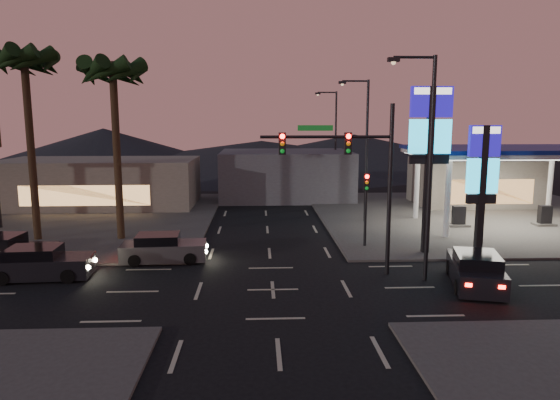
{
  "coord_description": "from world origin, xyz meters",
  "views": [
    {
      "loc": [
        -0.61,
        -20.66,
        7.24
      ],
      "look_at": [
        0.57,
        5.82,
        3.0
      ],
      "focal_mm": 32.0,
      "sensor_mm": 36.0,
      "label": 1
    }
  ],
  "objects_px": {
    "car_lane_a_front": "(40,264)",
    "pylon_sign_short": "(483,171)",
    "traffic_signal_mast": "(353,165)",
    "car_lane_b_mid": "(0,253)",
    "pylon_sign_tall": "(430,137)",
    "gas_station": "(506,153)",
    "car_lane_b_front": "(163,249)",
    "suv_station": "(475,270)"
  },
  "relations": [
    {
      "from": "pylon_sign_tall",
      "to": "pylon_sign_short",
      "type": "distance_m",
      "value": 3.2
    },
    {
      "from": "gas_station",
      "to": "car_lane_b_mid",
      "type": "xyz_separation_m",
      "value": [
        -29.38,
        -8.16,
        -4.31
      ]
    },
    {
      "from": "gas_station",
      "to": "car_lane_b_mid",
      "type": "relative_size",
      "value": 2.36
    },
    {
      "from": "pylon_sign_tall",
      "to": "suv_station",
      "type": "relative_size",
      "value": 1.83
    },
    {
      "from": "traffic_signal_mast",
      "to": "car_lane_a_front",
      "type": "distance_m",
      "value": 15.15
    },
    {
      "from": "pylon_sign_short",
      "to": "suv_station",
      "type": "bearing_deg",
      "value": -115.17
    },
    {
      "from": "gas_station",
      "to": "pylon_sign_short",
      "type": "height_order",
      "value": "pylon_sign_short"
    },
    {
      "from": "pylon_sign_tall",
      "to": "car_lane_a_front",
      "type": "bearing_deg",
      "value": -169.9
    },
    {
      "from": "pylon_sign_short",
      "to": "suv_station",
      "type": "height_order",
      "value": "pylon_sign_short"
    },
    {
      "from": "car_lane_b_mid",
      "to": "suv_station",
      "type": "height_order",
      "value": "car_lane_b_mid"
    },
    {
      "from": "gas_station",
      "to": "suv_station",
      "type": "height_order",
      "value": "gas_station"
    },
    {
      "from": "pylon_sign_tall",
      "to": "car_lane_b_front",
      "type": "relative_size",
      "value": 1.99
    },
    {
      "from": "pylon_sign_short",
      "to": "traffic_signal_mast",
      "type": "relative_size",
      "value": 0.88
    },
    {
      "from": "car_lane_a_front",
      "to": "pylon_sign_short",
      "type": "bearing_deg",
      "value": 6.36
    },
    {
      "from": "pylon_sign_short",
      "to": "car_lane_b_front",
      "type": "height_order",
      "value": "pylon_sign_short"
    },
    {
      "from": "pylon_sign_short",
      "to": "traffic_signal_mast",
      "type": "distance_m",
      "value": 7.69
    },
    {
      "from": "car_lane_a_front",
      "to": "suv_station",
      "type": "distance_m",
      "value": 19.75
    },
    {
      "from": "pylon_sign_tall",
      "to": "pylon_sign_short",
      "type": "relative_size",
      "value": 1.29
    },
    {
      "from": "gas_station",
      "to": "car_lane_a_front",
      "type": "xyz_separation_m",
      "value": [
        -26.7,
        -9.92,
        -4.39
      ]
    },
    {
      "from": "pylon_sign_tall",
      "to": "suv_station",
      "type": "distance_m",
      "value": 7.83
    },
    {
      "from": "pylon_sign_tall",
      "to": "suv_station",
      "type": "height_order",
      "value": "pylon_sign_tall"
    },
    {
      "from": "car_lane_b_front",
      "to": "pylon_sign_short",
      "type": "bearing_deg",
      "value": -0.63
    },
    {
      "from": "pylon_sign_tall",
      "to": "pylon_sign_short",
      "type": "xyz_separation_m",
      "value": [
        2.5,
        -1.0,
        -1.74
      ]
    },
    {
      "from": "gas_station",
      "to": "pylon_sign_tall",
      "type": "bearing_deg",
      "value": -139.09
    },
    {
      "from": "gas_station",
      "to": "pylon_sign_short",
      "type": "relative_size",
      "value": 1.74
    },
    {
      "from": "suv_station",
      "to": "car_lane_a_front",
      "type": "bearing_deg",
      "value": 174.35
    },
    {
      "from": "pylon_sign_short",
      "to": "car_lane_b_mid",
      "type": "distance_m",
      "value": 24.69
    },
    {
      "from": "car_lane_b_mid",
      "to": "car_lane_a_front",
      "type": "bearing_deg",
      "value": -33.36
    },
    {
      "from": "gas_station",
      "to": "car_lane_b_front",
      "type": "relative_size",
      "value": 2.69
    },
    {
      "from": "gas_station",
      "to": "traffic_signal_mast",
      "type": "height_order",
      "value": "traffic_signal_mast"
    },
    {
      "from": "car_lane_b_mid",
      "to": "suv_station",
      "type": "xyz_separation_m",
      "value": [
        22.33,
        -3.7,
        -0.06
      ]
    },
    {
      "from": "traffic_signal_mast",
      "to": "car_lane_b_mid",
      "type": "xyz_separation_m",
      "value": [
        -17.13,
        1.85,
        -4.46
      ]
    },
    {
      "from": "gas_station",
      "to": "pylon_sign_tall",
      "type": "height_order",
      "value": "pylon_sign_tall"
    },
    {
      "from": "pylon_sign_tall",
      "to": "pylon_sign_short",
      "type": "height_order",
      "value": "pylon_sign_tall"
    },
    {
      "from": "pylon_sign_tall",
      "to": "car_lane_b_mid",
      "type": "xyz_separation_m",
      "value": [
        -21.88,
        -1.66,
        -5.63
      ]
    },
    {
      "from": "car_lane_b_front",
      "to": "suv_station",
      "type": "relative_size",
      "value": 0.92
    },
    {
      "from": "car_lane_b_mid",
      "to": "traffic_signal_mast",
      "type": "bearing_deg",
      "value": -6.17
    },
    {
      "from": "gas_station",
      "to": "car_lane_a_front",
      "type": "bearing_deg",
      "value": -159.62
    },
    {
      "from": "traffic_signal_mast",
      "to": "car_lane_b_front",
      "type": "distance_m",
      "value": 10.72
    },
    {
      "from": "pylon_sign_short",
      "to": "car_lane_b_front",
      "type": "xyz_separation_m",
      "value": [
        -16.57,
        0.18,
        -3.99
      ]
    },
    {
      "from": "gas_station",
      "to": "suv_station",
      "type": "relative_size",
      "value": 2.49
    },
    {
      "from": "car_lane_a_front",
      "to": "car_lane_b_mid",
      "type": "height_order",
      "value": "car_lane_b_mid"
    }
  ]
}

